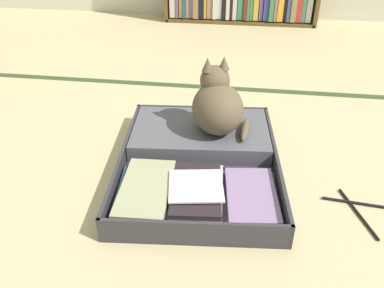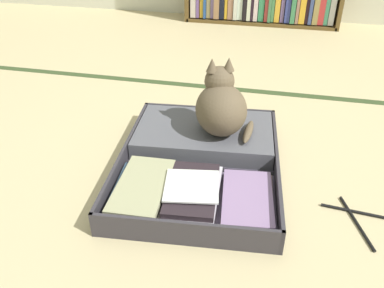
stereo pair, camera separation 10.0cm
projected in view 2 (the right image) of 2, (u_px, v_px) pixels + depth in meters
The scene contains 4 objects.
ground_plane at pixel (204, 193), 1.44m from camera, with size 10.00×10.00×0.00m, color #C9B788.
tatami_border at pixel (237, 89), 2.18m from camera, with size 4.80×0.05×0.00m.
open_suitcase at pixel (199, 157), 1.56m from camera, with size 0.66×0.81×0.09m.
black_cat at pixel (221, 106), 1.57m from camera, with size 0.27×0.29×0.30m.
Camera 2 is at (0.20, -1.10, 0.92)m, focal length 37.46 mm.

